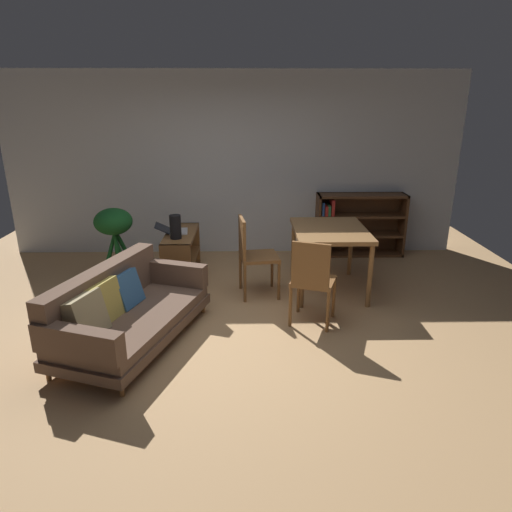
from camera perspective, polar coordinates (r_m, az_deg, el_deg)
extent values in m
plane|color=tan|center=(4.80, -3.52, -9.40)|extent=(8.16, 8.16, 0.00)
cube|color=silver|center=(6.99, -2.86, 11.31)|extent=(6.80, 0.10, 2.70)
cylinder|color=brown|center=(5.20, -6.69, -6.52)|extent=(0.04, 0.04, 0.11)
cylinder|color=brown|center=(3.99, -16.49, -15.81)|extent=(0.04, 0.04, 0.11)
cylinder|color=brown|center=(5.52, -13.60, -5.39)|extent=(0.04, 0.04, 0.11)
cylinder|color=brown|center=(4.40, -24.59, -13.35)|extent=(0.04, 0.04, 0.11)
cube|color=brown|center=(4.69, -14.90, -8.65)|extent=(1.37, 1.94, 0.10)
cube|color=brown|center=(4.64, -15.00, -7.56)|extent=(1.31, 1.87, 0.10)
cube|color=brown|center=(4.71, -18.70, -3.94)|extent=(0.72, 1.66, 0.44)
cube|color=brown|center=(5.21, -10.44, -2.10)|extent=(0.81, 0.39, 0.25)
cube|color=brown|center=(3.99, -21.49, -10.04)|extent=(0.81, 0.39, 0.25)
cube|color=tan|center=(4.28, -20.58, -7.12)|extent=(0.35, 0.45, 0.41)
cube|color=tan|center=(4.52, -18.44, -5.51)|extent=(0.30, 0.43, 0.40)
cube|color=#336093|center=(4.78, -15.93, -4.09)|extent=(0.31, 0.40, 0.37)
cube|color=brown|center=(6.58, -8.70, 1.42)|extent=(0.38, 0.04, 0.64)
cube|color=brown|center=(5.63, -9.99, -1.71)|extent=(0.38, 0.04, 0.64)
cube|color=brown|center=(6.11, -9.28, -0.27)|extent=(0.38, 1.02, 0.04)
cube|color=brown|center=(6.01, -9.44, 2.67)|extent=(0.38, 1.06, 0.04)
cube|color=brown|center=(6.20, -9.15, -2.64)|extent=(0.38, 1.02, 0.04)
cube|color=silver|center=(6.06, -9.64, 3.06)|extent=(0.26, 0.33, 0.02)
cube|color=black|center=(6.05, -11.62, 3.47)|extent=(0.23, 0.32, 0.10)
cylinder|color=black|center=(5.74, -10.07, 3.62)|extent=(0.14, 0.14, 0.30)
cylinder|color=slate|center=(5.73, -10.10, 4.19)|extent=(0.08, 0.08, 0.01)
cylinder|color=#9E9389|center=(6.29, -16.85, -1.96)|extent=(0.28, 0.28, 0.24)
cylinder|color=#195623|center=(6.18, -16.59, 0.52)|extent=(0.16, 0.05, 0.36)
cylinder|color=#195623|center=(6.22, -16.36, 1.28)|extent=(0.20, 0.19, 0.50)
cylinder|color=#195623|center=(6.28, -17.61, 0.93)|extent=(0.18, 0.18, 0.41)
cylinder|color=#195623|center=(6.21, -17.76, 0.80)|extent=(0.19, 0.05, 0.42)
cylinder|color=#195623|center=(6.15, -17.79, 0.64)|extent=(0.16, 0.16, 0.43)
cylinder|color=#195623|center=(6.10, -17.10, 1.11)|extent=(0.11, 0.19, 0.54)
ellipsoid|color=#195623|center=(6.09, -17.47, 4.15)|extent=(0.48, 0.48, 0.34)
cylinder|color=olive|center=(6.16, 4.70, 0.90)|extent=(0.06, 0.06, 0.75)
cylinder|color=olive|center=(5.19, 5.79, -2.62)|extent=(0.06, 0.06, 0.75)
cylinder|color=olive|center=(6.28, 11.76, 0.93)|extent=(0.06, 0.06, 0.75)
cylinder|color=olive|center=(5.34, 14.10, -2.50)|extent=(0.06, 0.06, 0.75)
cube|color=olive|center=(5.61, 9.27, 3.18)|extent=(0.88, 1.13, 0.05)
cylinder|color=brown|center=(5.80, 2.03, -1.70)|extent=(0.04, 0.04, 0.47)
cylinder|color=brown|center=(5.42, 2.88, -3.21)|extent=(0.04, 0.04, 0.47)
cylinder|color=brown|center=(5.73, -1.97, -1.94)|extent=(0.04, 0.04, 0.47)
cylinder|color=brown|center=(5.36, -1.40, -3.49)|extent=(0.04, 0.04, 0.47)
cube|color=brown|center=(5.48, 0.39, -0.09)|extent=(0.50, 0.51, 0.04)
cube|color=brown|center=(5.38, -1.75, 2.35)|extent=(0.09, 0.40, 0.47)
cylinder|color=brown|center=(5.13, 5.35, -4.70)|extent=(0.04, 0.04, 0.45)
cylinder|color=brown|center=(5.07, 9.72, -5.22)|extent=(0.04, 0.04, 0.45)
cylinder|color=brown|center=(4.81, 4.32, -6.37)|extent=(0.04, 0.04, 0.45)
cylinder|color=brown|center=(4.74, 9.00, -6.97)|extent=(0.04, 0.04, 0.45)
cube|color=brown|center=(4.84, 7.21, -3.15)|extent=(0.54, 0.53, 0.04)
cube|color=brown|center=(4.58, 6.87, -1.09)|extent=(0.38, 0.16, 0.46)
cube|color=#56351E|center=(7.01, 7.73, 3.87)|extent=(0.04, 0.35, 0.95)
cube|color=#56351E|center=(7.32, 17.85, 3.77)|extent=(0.04, 0.35, 0.95)
cube|color=#56351E|center=(7.03, 13.17, 7.41)|extent=(1.33, 0.35, 0.04)
cube|color=#56351E|center=(7.26, 12.64, 0.36)|extent=(1.33, 0.35, 0.04)
cube|color=#56351E|center=(7.28, 12.62, 4.15)|extent=(1.30, 0.04, 0.95)
cube|color=#56351E|center=(7.18, 12.81, 2.66)|extent=(1.30, 0.34, 0.04)
cube|color=#56351E|center=(7.10, 12.99, 5.01)|extent=(1.30, 0.34, 0.04)
cube|color=#337F47|center=(7.08, 8.10, 1.18)|extent=(0.04, 0.23, 0.20)
cube|color=orange|center=(7.11, 8.50, 0.98)|extent=(0.06, 0.27, 0.14)
cube|color=orange|center=(7.10, 8.98, 1.32)|extent=(0.04, 0.26, 0.23)
cube|color=gold|center=(7.00, 8.33, 3.40)|extent=(0.07, 0.22, 0.17)
cube|color=#337F47|center=(7.02, 8.93, 3.67)|extent=(0.06, 0.27, 0.23)
cube|color=red|center=(7.04, 9.43, 3.62)|extent=(0.05, 0.30, 0.21)
cube|color=#2D5199|center=(6.92, 8.32, 5.92)|extent=(0.03, 0.22, 0.19)
cube|color=red|center=(6.95, 8.68, 5.77)|extent=(0.04, 0.29, 0.15)
cube|color=#337F47|center=(6.95, 9.06, 5.77)|extent=(0.04, 0.25, 0.15)
cube|color=red|center=(6.95, 9.49, 6.12)|extent=(0.04, 0.28, 0.24)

